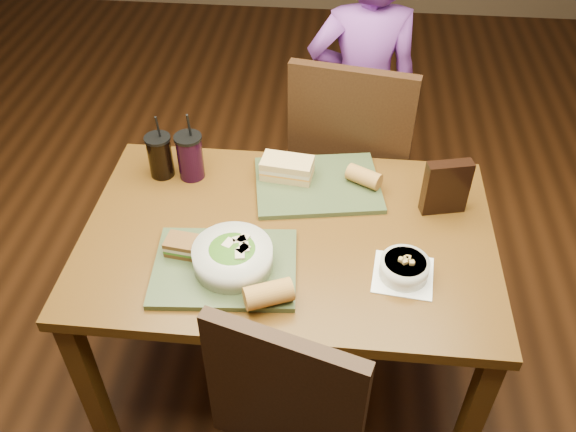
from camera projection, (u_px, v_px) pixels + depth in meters
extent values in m
plane|color=#381C0B|center=(288.00, 369.00, 2.43)|extent=(6.00, 6.00, 0.00)
cube|color=#533310|center=(91.00, 389.00, 1.96)|extent=(0.06, 0.06, 0.71)
cube|color=#533310|center=(470.00, 423.00, 1.87)|extent=(0.06, 0.06, 0.71)
cube|color=#533310|center=(153.00, 230.00, 2.51)|extent=(0.06, 0.06, 0.71)
cube|color=#533310|center=(447.00, 251.00, 2.42)|extent=(0.06, 0.06, 0.71)
cube|color=#533310|center=(288.00, 237.00, 1.94)|extent=(1.30, 0.85, 0.04)
cube|color=black|center=(284.00, 399.00, 1.52)|extent=(0.41, 0.16, 0.50)
cube|color=black|center=(346.00, 166.00, 2.61)|extent=(0.53, 0.53, 0.04)
cube|color=black|center=(349.00, 136.00, 2.26)|extent=(0.46, 0.12, 0.55)
cube|color=black|center=(295.00, 238.00, 2.65)|extent=(0.04, 0.04, 0.47)
cube|color=black|center=(386.00, 244.00, 2.62)|extent=(0.04, 0.04, 0.47)
cube|color=black|center=(303.00, 182.00, 2.94)|extent=(0.04, 0.04, 0.47)
cube|color=black|center=(385.00, 187.00, 2.91)|extent=(0.04, 0.04, 0.47)
imported|color=purple|center=(362.00, 95.00, 2.70)|extent=(0.53, 0.39, 1.36)
cube|color=#354225|center=(225.00, 268.00, 1.80)|extent=(0.44, 0.35, 0.02)
cube|color=#354225|center=(318.00, 185.00, 2.09)|extent=(0.47, 0.39, 0.02)
cylinder|color=silver|center=(233.00, 257.00, 1.77)|extent=(0.23, 0.23, 0.07)
ellipsoid|color=#427219|center=(232.00, 254.00, 1.76)|extent=(0.19, 0.19, 0.06)
cube|color=beige|center=(239.00, 240.00, 1.77)|extent=(0.05, 0.04, 0.01)
cube|color=beige|center=(229.00, 243.00, 1.76)|extent=(0.04, 0.05, 0.01)
cube|color=beige|center=(243.00, 239.00, 1.77)|extent=(0.04, 0.05, 0.01)
cube|color=beige|center=(243.00, 249.00, 1.74)|extent=(0.04, 0.05, 0.01)
cube|color=beige|center=(240.00, 254.00, 1.73)|extent=(0.03, 0.04, 0.01)
cube|color=beige|center=(244.00, 247.00, 1.75)|extent=(0.04, 0.04, 0.01)
cube|color=white|center=(403.00, 275.00, 1.79)|extent=(0.19, 0.19, 0.00)
cylinder|color=silver|center=(404.00, 268.00, 1.77)|extent=(0.14, 0.14, 0.06)
cylinder|color=black|center=(405.00, 263.00, 1.75)|extent=(0.12, 0.12, 0.01)
cube|color=#B28947|center=(412.00, 263.00, 1.74)|extent=(0.02, 0.02, 0.01)
cube|color=#B28947|center=(406.00, 259.00, 1.75)|extent=(0.02, 0.02, 0.01)
cube|color=#B28947|center=(405.00, 262.00, 1.74)|extent=(0.02, 0.02, 0.01)
cube|color=#B28947|center=(401.00, 260.00, 1.75)|extent=(0.02, 0.02, 0.01)
cube|color=#B28947|center=(408.00, 258.00, 1.75)|extent=(0.02, 0.02, 0.01)
cube|color=#593819|center=(184.00, 250.00, 1.83)|extent=(0.11, 0.09, 0.01)
cube|color=#3F721E|center=(184.00, 247.00, 1.82)|extent=(0.11, 0.09, 0.01)
cube|color=beige|center=(184.00, 245.00, 1.82)|extent=(0.11, 0.09, 0.01)
cube|color=#593819|center=(183.00, 242.00, 1.81)|extent=(0.11, 0.09, 0.01)
cube|color=tan|center=(287.00, 173.00, 2.11)|extent=(0.18, 0.12, 0.02)
cube|color=orange|center=(287.00, 170.00, 2.10)|extent=(0.18, 0.12, 0.01)
cube|color=beige|center=(287.00, 167.00, 2.09)|extent=(0.18, 0.12, 0.01)
cube|color=tan|center=(287.00, 163.00, 2.08)|extent=(0.18, 0.12, 0.02)
cylinder|color=#AD7533|center=(268.00, 294.00, 1.67)|extent=(0.15, 0.11, 0.07)
cylinder|color=#AD7533|center=(364.00, 177.00, 2.06)|extent=(0.13, 0.11, 0.06)
cylinder|color=black|center=(160.00, 157.00, 2.10)|extent=(0.08, 0.08, 0.15)
cylinder|color=black|center=(157.00, 138.00, 2.05)|extent=(0.09, 0.09, 0.01)
cylinder|color=black|center=(158.00, 128.00, 2.02)|extent=(0.01, 0.02, 0.10)
cylinder|color=black|center=(190.00, 158.00, 2.09)|extent=(0.09, 0.09, 0.16)
cylinder|color=black|center=(188.00, 138.00, 2.04)|extent=(0.09, 0.09, 0.01)
cylinder|color=black|center=(189.00, 126.00, 2.01)|extent=(0.01, 0.03, 0.10)
cube|color=black|center=(446.00, 187.00, 1.95)|extent=(0.15, 0.08, 0.19)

